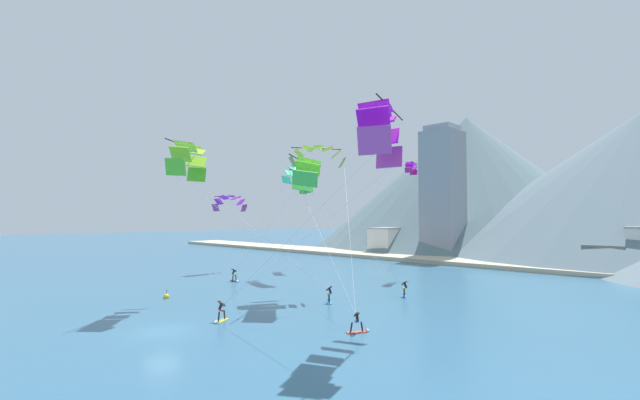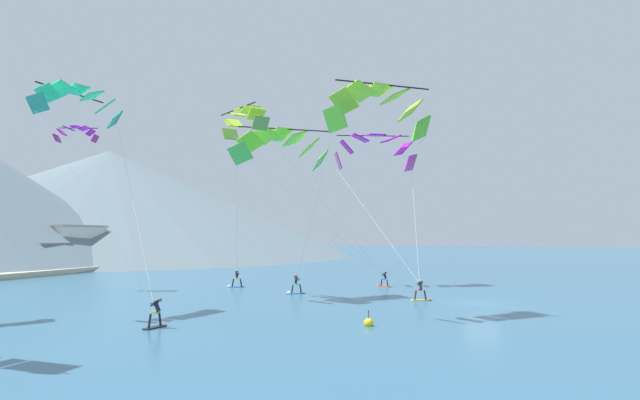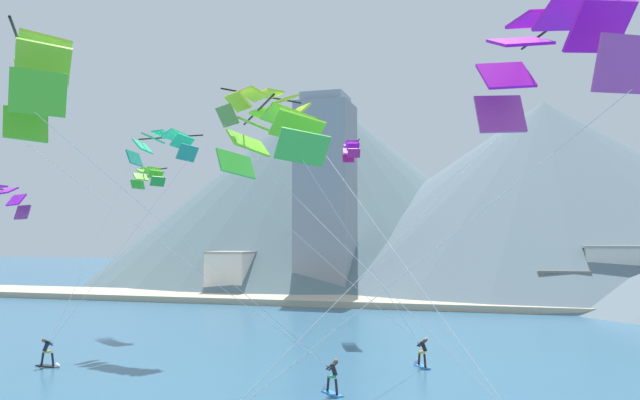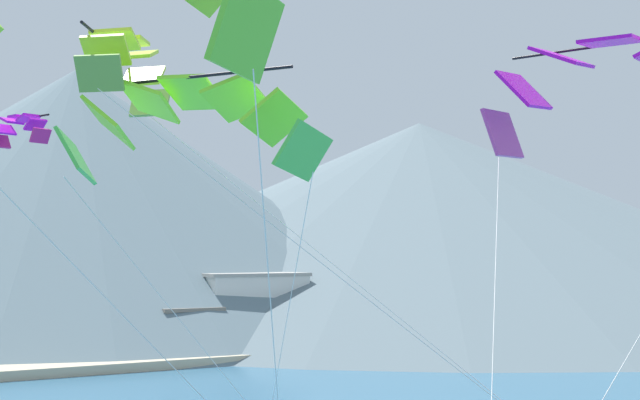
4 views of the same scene
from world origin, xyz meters
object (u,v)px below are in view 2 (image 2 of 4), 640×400
(parafoil_kite_mid_center, at_px, (378,106))
(parafoil_kite_far_left, at_px, (245,120))
(kitesurfer_far_left, at_px, (383,282))
(kitesurfer_mid_center, at_px, (294,288))
(race_marker_buoy, at_px, (369,323))
(kitesurfer_near_trail, at_px, (158,317))
(kitesurfer_far_right, at_px, (423,294))
(parafoil_kite_distant_high_outer, at_px, (76,132))
(parafoil_kite_far_right, at_px, (375,148))
(parafoil_kite_near_trail, at_px, (78,100))
(kitesurfer_near_lead, at_px, (235,281))
(parafoil_kite_near_lead, at_px, (280,145))

(parafoil_kite_mid_center, bearing_deg, parafoil_kite_far_left, 67.60)
(parafoil_kite_mid_center, bearing_deg, kitesurfer_far_left, 10.27)
(kitesurfer_mid_center, height_order, parafoil_kite_far_left, parafoil_kite_far_left)
(race_marker_buoy, bearing_deg, kitesurfer_near_trail, 110.54)
(parafoil_kite_mid_center, bearing_deg, kitesurfer_far_right, -12.66)
(parafoil_kite_distant_high_outer, bearing_deg, race_marker_buoy, -107.05)
(kitesurfer_near_trail, bearing_deg, parafoil_kite_far_left, 5.85)
(kitesurfer_far_right, height_order, parafoil_kite_mid_center, parafoil_kite_mid_center)
(parafoil_kite_mid_center, relative_size, race_marker_buoy, 13.50)
(kitesurfer_far_left, bearing_deg, parafoil_kite_mid_center, -169.73)
(kitesurfer_mid_center, distance_m, parafoil_kite_far_right, 17.82)
(kitesurfer_near_trail, distance_m, kitesurfer_mid_center, 17.51)
(kitesurfer_near_trail, bearing_deg, kitesurfer_far_left, -16.43)
(kitesurfer_near_trail, xyz_separation_m, parafoil_kite_far_left, (13.20, 1.35, 14.31))
(kitesurfer_mid_center, xyz_separation_m, race_marker_buoy, (-13.28, -9.67, -0.37))
(parafoil_kite_near_trail, height_order, parafoil_kite_far_right, parafoil_kite_far_right)
(parafoil_kite_far_left, relative_size, parafoil_kite_far_right, 1.03)
(parafoil_kite_far_right, bearing_deg, race_marker_buoy, -169.35)
(kitesurfer_near_lead, bearing_deg, parafoil_kite_distant_high_outer, 118.76)
(kitesurfer_far_left, relative_size, parafoil_kite_near_lead, 0.13)
(kitesurfer_far_right, height_order, parafoil_kite_distant_high_outer, parafoil_kite_distant_high_outer)
(kitesurfer_near_trail, height_order, race_marker_buoy, kitesurfer_near_trail)
(kitesurfer_far_left, distance_m, parafoil_kite_near_trail, 31.94)
(kitesurfer_near_lead, distance_m, kitesurfer_far_left, 14.86)
(kitesurfer_far_right, distance_m, parafoil_kite_near_lead, 16.88)
(parafoil_kite_near_lead, bearing_deg, parafoil_kite_far_left, 111.71)
(parafoil_kite_distant_high_outer, height_order, race_marker_buoy, parafoil_kite_distant_high_outer)
(kitesurfer_far_right, distance_m, parafoil_kite_far_left, 20.40)
(parafoil_kite_distant_high_outer, bearing_deg, kitesurfer_far_left, -65.28)
(parafoil_kite_near_lead, height_order, parafoil_kite_far_left, parafoil_kite_far_left)
(kitesurfer_far_left, xyz_separation_m, parafoil_kite_near_lead, (-11.83, 6.32, 12.33))
(kitesurfer_far_left, bearing_deg, parafoil_kite_distant_high_outer, 114.72)
(kitesurfer_far_right, xyz_separation_m, parafoil_kite_far_right, (10.91, 6.03, 13.90))
(parafoil_kite_near_trail, distance_m, race_marker_buoy, 24.14)
(parafoil_kite_near_lead, relative_size, parafoil_kite_mid_center, 0.92)
(parafoil_kite_near_trail, bearing_deg, kitesurfer_far_right, -56.35)
(parafoil_kite_far_left, xyz_separation_m, race_marker_buoy, (-9.03, -12.48, -14.70))
(parafoil_kite_far_right, xyz_separation_m, parafoil_kite_distant_high_outer, (-13.69, 26.33, 0.66))
(kitesurfer_mid_center, bearing_deg, kitesurfer_far_right, -95.55)
(parafoil_kite_near_lead, relative_size, parafoil_kite_distant_high_outer, 3.07)
(kitesurfer_mid_center, xyz_separation_m, kitesurfer_far_right, (-1.10, -11.36, -0.02))
(kitesurfer_far_left, distance_m, parafoil_kite_near_lead, 18.22)
(kitesurfer_near_lead, bearing_deg, kitesurfer_far_right, -103.45)
(kitesurfer_far_right, bearing_deg, parafoil_kite_far_left, 102.53)
(kitesurfer_near_trail, distance_m, parafoil_kite_far_left, 19.51)
(kitesurfer_near_trail, distance_m, kitesurfer_far_left, 27.24)
(kitesurfer_mid_center, height_order, kitesurfer_far_right, kitesurfer_mid_center)
(parafoil_kite_mid_center, distance_m, parafoil_kite_distant_high_outer, 31.03)
(kitesurfer_near_trail, height_order, parafoil_kite_mid_center, parafoil_kite_mid_center)
(kitesurfer_near_trail, relative_size, parafoil_kite_distant_high_outer, 0.43)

